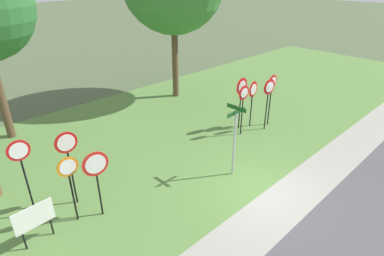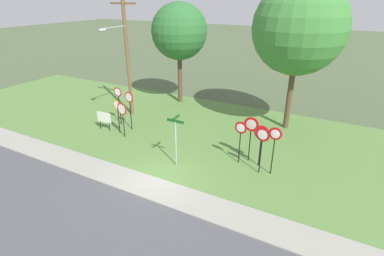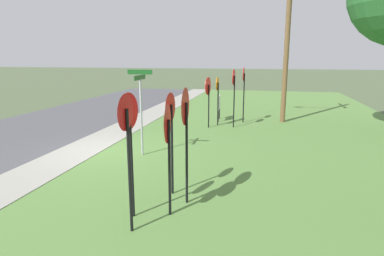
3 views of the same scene
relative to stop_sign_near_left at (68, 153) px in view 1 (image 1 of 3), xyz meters
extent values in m
plane|color=#4C5B3D|center=(4.91, -4.01, -1.95)|extent=(160.00, 160.00, 0.00)
cube|color=#99968C|center=(4.91, -4.81, -1.92)|extent=(44.00, 1.60, 0.06)
cube|color=#567F3D|center=(4.91, 1.99, -1.93)|extent=(44.00, 12.00, 0.04)
cylinder|color=black|center=(0.00, 0.03, -0.74)|extent=(0.06, 0.06, 2.33)
cylinder|color=red|center=(0.00, -0.01, 0.38)|extent=(0.70, 0.07, 0.70)
cylinder|color=white|center=(0.00, -0.03, 0.38)|extent=(0.54, 0.04, 0.54)
cylinder|color=black|center=(-0.37, -0.75, -0.91)|extent=(0.06, 0.06, 2.00)
cylinder|color=orange|center=(-0.37, -0.79, 0.04)|extent=(0.61, 0.06, 0.61)
cylinder|color=white|center=(-0.37, -0.81, 0.04)|extent=(0.48, 0.04, 0.48)
cylinder|color=black|center=(0.31, -1.08, -0.93)|extent=(0.06, 0.06, 1.95)
cylinder|color=red|center=(0.31, -1.12, -0.01)|extent=(0.78, 0.14, 0.79)
cylinder|color=white|center=(0.31, -1.14, -0.01)|extent=(0.61, 0.10, 0.62)
cylinder|color=black|center=(-1.22, 0.39, -0.71)|extent=(0.06, 0.06, 2.40)
cylinder|color=red|center=(-1.22, 0.34, 0.45)|extent=(0.65, 0.05, 0.65)
cylinder|color=white|center=(-1.22, 0.33, 0.45)|extent=(0.50, 0.02, 0.50)
cylinder|color=black|center=(8.23, -0.22, -0.78)|extent=(0.06, 0.06, 2.24)
cone|color=red|center=(8.23, -0.26, 0.26)|extent=(0.80, 0.05, 0.80)
cone|color=silver|center=(8.23, -0.29, 0.26)|extent=(0.54, 0.03, 0.54)
cylinder|color=black|center=(7.83, -0.67, -0.84)|extent=(0.06, 0.06, 2.13)
cone|color=red|center=(7.83, -0.71, 0.16)|extent=(0.67, 0.07, 0.67)
cone|color=silver|center=(7.83, -0.73, 0.16)|extent=(0.45, 0.04, 0.45)
cylinder|color=black|center=(9.64, -0.95, -0.75)|extent=(0.06, 0.06, 2.31)
cone|color=red|center=(9.64, -0.99, 0.33)|extent=(0.65, 0.04, 0.65)
cone|color=white|center=(9.64, -1.01, 0.33)|extent=(0.44, 0.02, 0.44)
cylinder|color=black|center=(8.86, -0.43, -0.91)|extent=(0.06, 0.06, 1.99)
cone|color=red|center=(8.86, -0.47, 0.01)|extent=(0.78, 0.12, 0.78)
cone|color=white|center=(8.86, -0.49, 0.01)|extent=(0.53, 0.07, 0.53)
cylinder|color=black|center=(9.09, -1.14, -0.79)|extent=(0.06, 0.06, 2.23)
cone|color=red|center=(9.09, -1.18, 0.25)|extent=(0.73, 0.14, 0.74)
cone|color=white|center=(9.09, -1.20, 0.25)|extent=(0.50, 0.09, 0.50)
cylinder|color=#9EA0A8|center=(5.01, -2.50, -0.67)|extent=(0.07, 0.07, 2.46)
cylinder|color=#9EA0A8|center=(5.01, -2.50, 0.57)|extent=(0.09, 0.09, 0.03)
cube|color=#19511E|center=(5.01, -2.50, 0.63)|extent=(0.96, 0.03, 0.15)
cube|color=#19511E|center=(5.01, -2.50, 0.80)|extent=(0.03, 0.82, 0.15)
cylinder|color=black|center=(-1.93, -0.88, -1.63)|extent=(0.05, 0.05, 0.55)
cylinder|color=black|center=(-1.17, -0.84, -1.63)|extent=(0.05, 0.05, 0.55)
cube|color=white|center=(-1.55, -0.86, -1.01)|extent=(1.10, 0.09, 0.70)
cylinder|color=brown|center=(9.03, 5.31, 0.63)|extent=(0.36, 0.36, 5.07)
camera|label=1|loc=(-3.08, -8.70, 5.05)|focal=29.78mm
camera|label=2|loc=(12.18, -14.10, 6.37)|focal=27.76mm
camera|label=3|loc=(14.85, 1.35, 1.28)|focal=30.71mm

